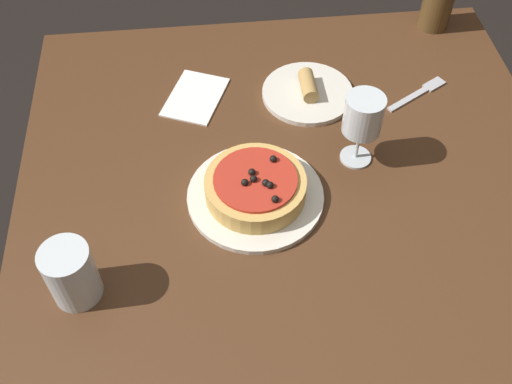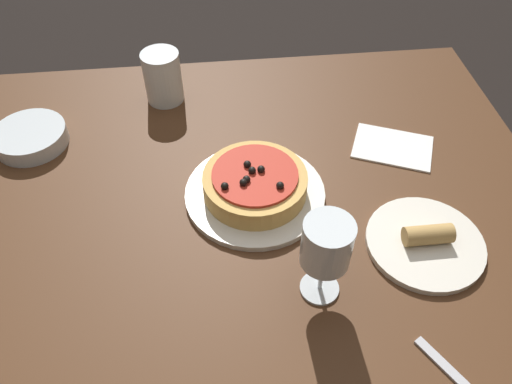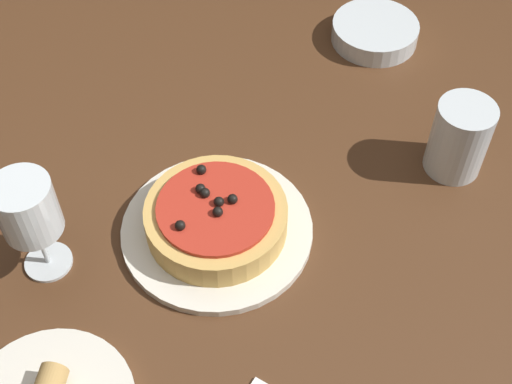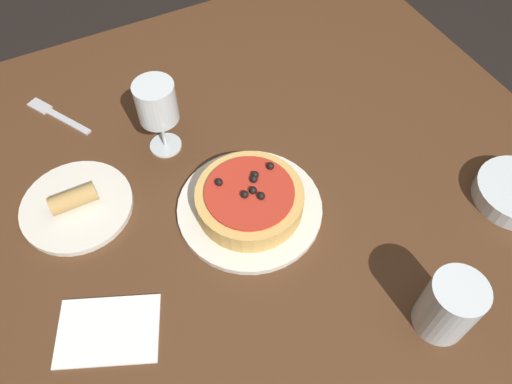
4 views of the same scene
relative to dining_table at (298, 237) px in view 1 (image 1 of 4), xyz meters
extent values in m
plane|color=black|center=(0.00, 0.00, -0.67)|extent=(14.00, 14.00, 0.00)
cube|color=#4C2D19|center=(0.00, 0.00, 0.07)|extent=(1.21, 1.09, 0.03)
cylinder|color=#4C2D19|center=(0.55, 0.48, -0.31)|extent=(0.06, 0.06, 0.72)
cylinder|color=#4C2D19|center=(0.55, -0.48, -0.31)|extent=(0.06, 0.06, 0.72)
cylinder|color=silver|center=(0.04, 0.08, 0.09)|extent=(0.26, 0.26, 0.01)
cylinder|color=tan|center=(0.04, 0.08, 0.12)|extent=(0.19, 0.19, 0.04)
cylinder|color=#B72D1E|center=(0.04, 0.08, 0.14)|extent=(0.16, 0.16, 0.01)
sphere|color=black|center=(0.08, 0.04, 0.15)|extent=(0.01, 0.01, 0.01)
sphere|color=black|center=(0.02, 0.06, 0.15)|extent=(0.01, 0.01, 0.01)
sphere|color=black|center=(0.02, 0.06, 0.15)|extent=(0.01, 0.01, 0.01)
sphere|color=black|center=(0.04, 0.09, 0.15)|extent=(0.01, 0.01, 0.01)
sphere|color=black|center=(0.03, 0.10, 0.15)|extent=(0.01, 0.01, 0.01)
sphere|color=black|center=(0.05, 0.09, 0.15)|extent=(0.01, 0.01, 0.01)
sphere|color=black|center=(-0.02, 0.05, 0.15)|extent=(0.01, 0.01, 0.01)
cylinder|color=silver|center=(0.12, -0.13, 0.09)|extent=(0.06, 0.06, 0.00)
cylinder|color=silver|center=(0.12, -0.13, 0.13)|extent=(0.01, 0.01, 0.08)
cylinder|color=silver|center=(0.12, -0.13, 0.21)|extent=(0.08, 0.08, 0.08)
cylinder|color=silver|center=(-0.13, 0.40, 0.15)|extent=(0.08, 0.08, 0.12)
cube|color=#B7B7BC|center=(0.28, -0.28, 0.09)|extent=(0.07, 0.11, 0.00)
cube|color=#B7B7BC|center=(0.32, -0.36, 0.09)|extent=(0.05, 0.06, 0.00)
cylinder|color=silver|center=(0.32, -0.07, 0.09)|extent=(0.20, 0.20, 0.01)
cylinder|color=#B2894C|center=(0.32, -0.07, 0.12)|extent=(0.08, 0.03, 0.03)
cube|color=white|center=(0.34, 0.18, 0.09)|extent=(0.19, 0.16, 0.00)
camera|label=1|loc=(-0.67, 0.16, 0.99)|focal=42.00mm
camera|label=2|loc=(-0.03, -0.55, 0.78)|focal=35.00mm
camera|label=3|loc=(0.60, 0.22, 0.89)|focal=50.00mm
camera|label=4|loc=(0.26, 0.53, 0.85)|focal=35.00mm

